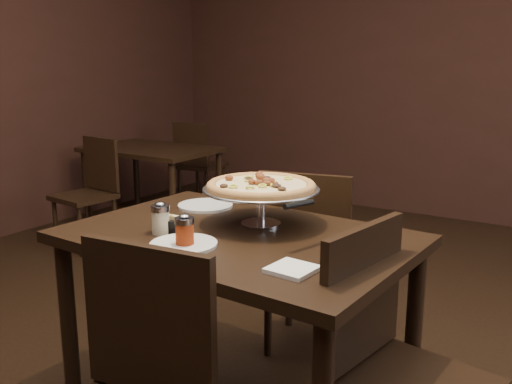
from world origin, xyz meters
The scene contains 15 objects.
room centered at (0.06, 0.03, 1.40)m, with size 6.04×7.04×2.84m.
dining_table centered at (0.00, -0.02, 0.68)m, with size 1.29×0.90×0.78m.
background_table centered at (-2.20, 1.91, 0.59)m, with size 1.09×0.73×0.68m.
pizza_stand centered at (0.01, 0.12, 0.93)m, with size 0.45×0.45×0.19m.
parmesan_shaker centered at (-0.24, -0.17, 0.84)m, with size 0.07×0.07×0.12m.
pepper_flake_shaker centered at (-0.06, -0.25, 0.83)m, with size 0.07×0.07×0.12m.
packet_caddy centered at (-0.22, -0.13, 0.81)m, with size 0.08×0.08×0.06m.
napkin_stack centered at (0.36, -0.26, 0.79)m, with size 0.13×0.13×0.01m, color white.
plate_left centered at (-0.34, 0.23, 0.79)m, with size 0.24×0.24×0.01m, color white.
plate_near centered at (-0.08, -0.24, 0.79)m, with size 0.23×0.23×0.01m, color white.
serving_spatula centered at (0.26, -0.04, 0.93)m, with size 0.15×0.15×0.02m.
chair_far centered at (-0.03, 0.62, 0.50)m, with size 0.51×0.51×0.92m.
chair_side centered at (0.64, -0.12, 0.50)m, with size 0.49×0.49×0.91m.
bg_chair_far centered at (-2.26, 2.61, 0.45)m, with size 0.41×0.41×0.83m.
bg_chair_near centered at (-2.20, 1.22, 0.45)m, with size 0.42×0.42×0.83m.
Camera 1 is at (1.13, -1.68, 1.40)m, focal length 40.00 mm.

